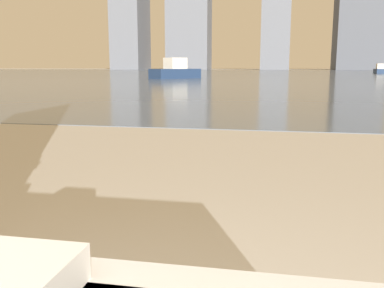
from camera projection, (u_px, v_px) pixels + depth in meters
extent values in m
cube|color=white|center=(3.00, 287.00, 0.84)|extent=(0.28, 0.21, 0.04)
cube|color=white|center=(1.00, 268.00, 0.84)|extent=(0.28, 0.21, 0.04)
cube|color=slate|center=(273.00, 73.00, 59.99)|extent=(180.00, 110.00, 0.01)
cube|color=navy|center=(175.00, 74.00, 34.62)|extent=(3.73, 4.51, 0.77)
cube|color=silver|center=(175.00, 63.00, 34.47)|extent=(1.84, 1.99, 0.88)
cube|color=navy|center=(380.00, 71.00, 56.62)|extent=(1.44, 3.56, 0.61)
cube|color=silver|center=(380.00, 66.00, 56.50)|extent=(0.96, 1.36, 0.70)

